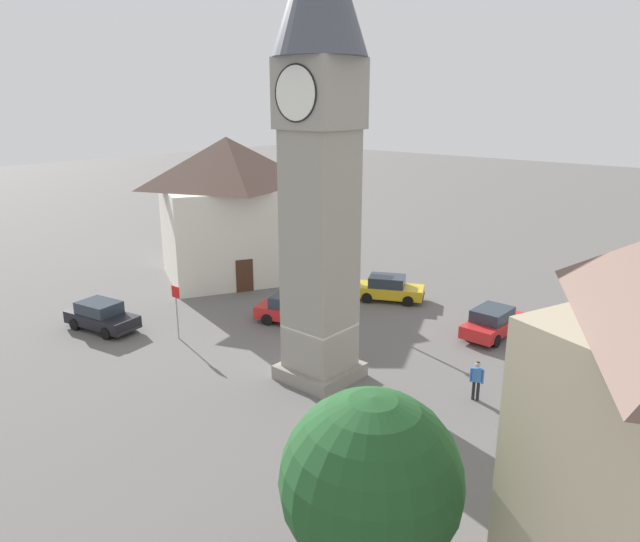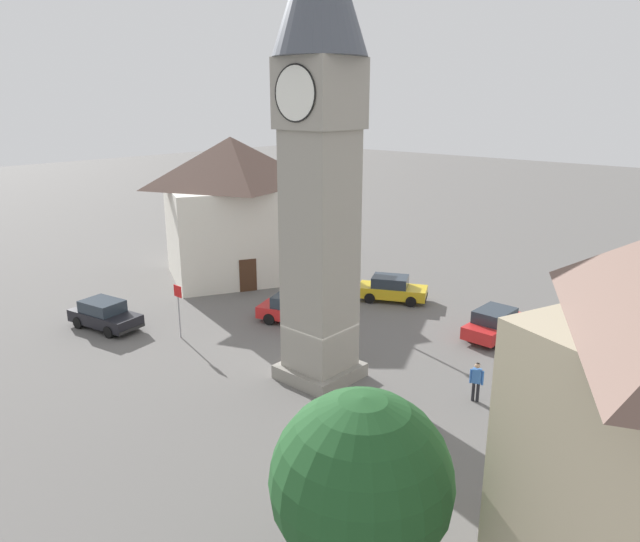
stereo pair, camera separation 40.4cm
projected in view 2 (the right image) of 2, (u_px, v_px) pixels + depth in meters
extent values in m
plane|color=#605E5B|center=(320.00, 377.00, 25.77)|extent=(200.00, 200.00, 0.00)
cube|color=gray|center=(320.00, 371.00, 25.68)|extent=(3.02, 3.02, 0.60)
cube|color=gray|center=(320.00, 254.00, 24.18)|extent=(2.41, 2.41, 10.04)
cube|color=gray|center=(320.00, 94.00, 22.39)|extent=(2.70, 2.70, 2.66)
cylinder|color=white|center=(343.00, 94.00, 23.38)|extent=(2.03, 0.04, 2.03)
torus|color=black|center=(343.00, 94.00, 23.39)|extent=(2.09, 0.06, 2.09)
cube|color=black|center=(344.00, 88.00, 23.35)|extent=(0.05, 0.02, 0.57)
cube|color=black|center=(350.00, 94.00, 23.21)|extent=(0.77, 0.02, 0.04)
cylinder|color=white|center=(295.00, 93.00, 21.41)|extent=(2.03, 0.04, 2.03)
torus|color=black|center=(295.00, 93.00, 21.40)|extent=(2.09, 0.06, 2.09)
cube|color=gold|center=(392.00, 291.00, 35.37)|extent=(4.42, 3.38, 0.64)
cube|color=#28333D|center=(390.00, 281.00, 35.23)|extent=(2.58, 2.34, 0.64)
cylinder|color=black|center=(414.00, 293.00, 35.88)|extent=(0.67, 0.49, 0.64)
cylinder|color=black|center=(411.00, 302.00, 34.40)|extent=(0.67, 0.49, 0.64)
cylinder|color=black|center=(374.00, 290.00, 36.49)|extent=(0.67, 0.49, 0.64)
cylinder|color=black|center=(370.00, 298.00, 35.01)|extent=(0.67, 0.49, 0.64)
cube|color=black|center=(426.00, 298.00, 34.93)|extent=(0.86, 1.54, 0.16)
cube|color=red|center=(296.00, 312.00, 31.87)|extent=(4.44, 3.04, 0.64)
cube|color=#28333D|center=(293.00, 301.00, 31.74)|extent=(2.52, 2.20, 0.64)
cylinder|color=black|center=(322.00, 315.00, 32.23)|extent=(0.68, 0.43, 0.64)
cylinder|color=black|center=(311.00, 325.00, 30.80)|extent=(0.68, 0.43, 0.64)
cylinder|color=black|center=(282.00, 310.00, 33.08)|extent=(0.68, 0.43, 0.64)
cylinder|color=black|center=(269.00, 319.00, 31.65)|extent=(0.68, 0.43, 0.64)
cube|color=black|center=(331.00, 321.00, 31.23)|extent=(0.70, 1.60, 0.16)
cylinder|color=black|center=(624.00, 376.00, 25.13)|extent=(0.31, 0.67, 0.64)
cylinder|color=black|center=(616.00, 399.00, 23.17)|extent=(0.31, 0.67, 0.64)
cube|color=red|center=(495.00, 326.00, 29.95)|extent=(1.73, 4.11, 0.64)
cube|color=#28333D|center=(495.00, 315.00, 29.67)|extent=(1.58, 2.11, 0.64)
cylinder|color=black|center=(491.00, 321.00, 31.42)|extent=(0.22, 0.64, 0.64)
cylinder|color=black|center=(520.00, 328.00, 30.38)|extent=(0.22, 0.64, 0.64)
cylinder|color=black|center=(469.00, 334.00, 29.67)|extent=(0.22, 0.64, 0.64)
cylinder|color=black|center=(498.00, 342.00, 28.64)|extent=(0.22, 0.64, 0.64)
cube|color=black|center=(512.00, 320.00, 31.45)|extent=(1.67, 0.13, 0.16)
cube|color=black|center=(105.00, 318.00, 31.09)|extent=(4.33, 2.39, 0.64)
cube|color=#28333D|center=(102.00, 306.00, 30.99)|extent=(2.34, 1.90, 0.64)
cylinder|color=black|center=(133.00, 322.00, 31.19)|extent=(0.67, 0.33, 0.64)
cylinder|color=black|center=(109.00, 332.00, 29.89)|extent=(0.67, 0.33, 0.64)
cylinder|color=black|center=(103.00, 314.00, 32.44)|extent=(0.67, 0.33, 0.64)
cylinder|color=black|center=(78.00, 323.00, 31.14)|extent=(0.67, 0.33, 0.64)
cube|color=black|center=(132.00, 329.00, 30.13)|extent=(0.41, 1.66, 0.16)
cylinder|color=black|center=(478.00, 392.00, 23.54)|extent=(0.13, 0.13, 0.82)
cylinder|color=black|center=(473.00, 391.00, 23.61)|extent=(0.13, 0.13, 0.82)
cube|color=#386BB7|center=(477.00, 376.00, 23.38)|extent=(0.41, 0.32, 0.60)
cylinder|color=#386BB7|center=(483.00, 378.00, 23.30)|extent=(0.09, 0.09, 0.60)
cylinder|color=#386BB7|center=(471.00, 376.00, 23.48)|extent=(0.09, 0.09, 0.60)
sphere|color=tan|center=(478.00, 366.00, 23.25)|extent=(0.22, 0.22, 0.22)
sphere|color=black|center=(478.00, 365.00, 23.25)|extent=(0.20, 0.20, 0.20)
sphere|color=#1E4C23|center=(361.00, 481.00, 12.75)|extent=(4.07, 4.07, 4.07)
cube|color=silver|center=(234.00, 232.00, 39.67)|extent=(10.14, 10.63, 6.24)
pyramid|color=brown|center=(231.00, 162.00, 38.33)|extent=(10.65, 11.16, 3.22)
cube|color=#422819|center=(248.00, 275.00, 37.02)|extent=(0.57, 1.01, 2.10)
cylinder|color=black|center=(342.00, 269.00, 32.95)|extent=(0.12, 0.12, 5.18)
sphere|color=beige|center=(342.00, 220.00, 32.17)|extent=(0.36, 0.36, 0.36)
cylinder|color=gray|center=(180.00, 317.00, 29.73)|extent=(0.07, 0.07, 2.20)
cube|color=red|center=(178.00, 291.00, 29.33)|extent=(0.60, 0.04, 0.60)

